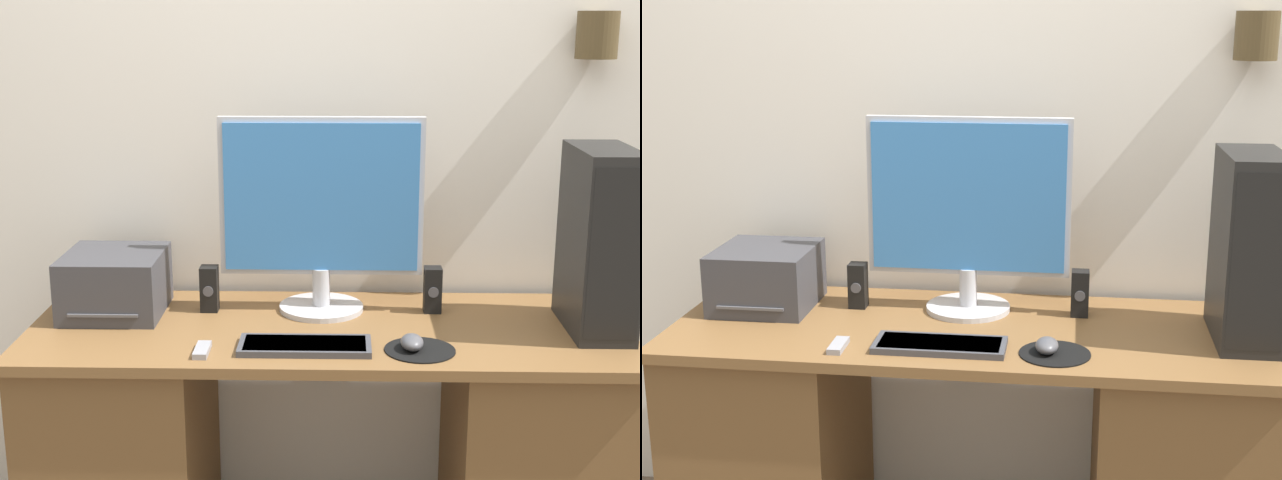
{
  "view_description": "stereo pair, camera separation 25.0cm",
  "coord_description": "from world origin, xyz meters",
  "views": [
    {
      "loc": [
        0.04,
        -2.1,
        1.64
      ],
      "look_at": [
        -0.02,
        0.33,
        1.02
      ],
      "focal_mm": 50.0,
      "sensor_mm": 36.0,
      "label": 1
    },
    {
      "loc": [
        0.29,
        -2.08,
        1.64
      ],
      "look_at": [
        -0.02,
        0.33,
        1.02
      ],
      "focal_mm": 50.0,
      "sensor_mm": 36.0,
      "label": 2
    }
  ],
  "objects": [
    {
      "name": "speaker_right",
      "position": [
        0.31,
        0.46,
        0.83
      ],
      "size": [
        0.05,
        0.06,
        0.14
      ],
      "color": "black",
      "rests_on": "desk"
    },
    {
      "name": "monitor",
      "position": [
        -0.02,
        0.47,
        1.08
      ],
      "size": [
        0.6,
        0.25,
        0.58
      ],
      "color": "#B7B7BC",
      "rests_on": "desk"
    },
    {
      "name": "speaker_left",
      "position": [
        -0.36,
        0.46,
        0.83
      ],
      "size": [
        0.05,
        0.06,
        0.14
      ],
      "color": "black",
      "rests_on": "desk"
    },
    {
      "name": "wall_back",
      "position": [
        0.0,
        0.71,
        1.35
      ],
      "size": [
        6.4,
        0.17,
        2.7
      ],
      "color": "white",
      "rests_on": "ground_plane"
    },
    {
      "name": "desk",
      "position": [
        0.0,
        0.33,
        0.39
      ],
      "size": [
        1.72,
        0.65,
        0.76
      ],
      "color": "brown",
      "rests_on": "ground_plane"
    },
    {
      "name": "keyboard",
      "position": [
        -0.06,
        0.14,
        0.77
      ],
      "size": [
        0.36,
        0.14,
        0.02
      ],
      "color": "#3D3D42",
      "rests_on": "desk"
    },
    {
      "name": "remote_control",
      "position": [
        -0.33,
        0.11,
        0.77
      ],
      "size": [
        0.04,
        0.1,
        0.02
      ],
      "color": "gray",
      "rests_on": "desk"
    },
    {
      "name": "computer_tower",
      "position": [
        0.76,
        0.33,
        1.02
      ],
      "size": [
        0.16,
        0.33,
        0.52
      ],
      "color": "black",
      "rests_on": "desk"
    },
    {
      "name": "mouse",
      "position": [
        0.23,
        0.14,
        0.79
      ],
      "size": [
        0.06,
        0.09,
        0.04
      ],
      "color": "#4C4C51",
      "rests_on": "mousepad"
    },
    {
      "name": "mousepad",
      "position": [
        0.25,
        0.14,
        0.77
      ],
      "size": [
        0.19,
        0.19,
        0.0
      ],
      "color": "black",
      "rests_on": "desk"
    },
    {
      "name": "printer",
      "position": [
        -0.64,
        0.43,
        0.86
      ],
      "size": [
        0.29,
        0.31,
        0.18
      ],
      "color": "#38383D",
      "rests_on": "desk"
    }
  ]
}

